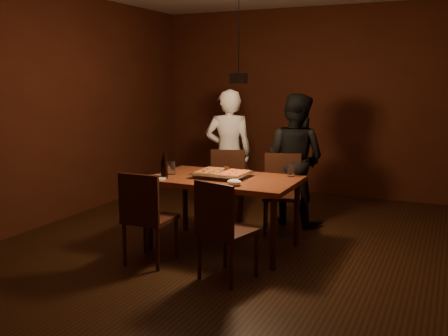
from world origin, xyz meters
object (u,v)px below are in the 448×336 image
at_px(chair_far_right, 282,185).
at_px(plate_slice, 155,177).
at_px(diner_white, 229,153).
at_px(pendant_lamp, 239,77).
at_px(beer_bottle_b, 164,166).
at_px(pizza_tray, 222,175).
at_px(dining_table, 224,185).
at_px(chair_near_left, 145,210).
at_px(diner_dark, 295,159).
at_px(beer_bottle_a, 164,165).
at_px(chair_far_left, 227,180).
at_px(chair_near_right, 222,222).

xyz_separation_m(chair_far_right, plate_slice, (-0.98, -1.16, 0.22)).
xyz_separation_m(diner_white, pendant_lamp, (0.67, -1.25, 0.95)).
xyz_separation_m(chair_far_right, beer_bottle_b, (-0.90, -1.09, 0.33)).
xyz_separation_m(chair_far_right, pizza_tray, (-0.38, -0.82, 0.24)).
height_order(diner_white, pendant_lamp, pendant_lamp).
bearing_deg(dining_table, diner_white, 112.34).
relative_size(chair_near_left, beer_bottle_b, 2.03).
xyz_separation_m(diner_white, diner_dark, (0.87, 0.02, -0.02)).
relative_size(chair_near_left, plate_slice, 2.00).
xyz_separation_m(chair_near_left, beer_bottle_a, (-0.07, 0.46, 0.35)).
bearing_deg(pendant_lamp, plate_slice, -161.85).
bearing_deg(dining_table, chair_far_right, 67.01).
height_order(dining_table, diner_white, diner_white).
bearing_deg(plate_slice, chair_far_left, 76.78).
relative_size(plate_slice, pendant_lamp, 0.22).
height_order(plate_slice, pendant_lamp, pendant_lamp).
relative_size(chair_far_right, diner_dark, 0.33).
bearing_deg(diner_dark, beer_bottle_a, 72.57).
bearing_deg(chair_far_left, diner_white, -86.46).
bearing_deg(pizza_tray, chair_far_left, 111.19).
bearing_deg(chair_far_right, dining_table, 49.74).
relative_size(dining_table, chair_near_right, 2.93).
height_order(chair_far_left, pizza_tray, chair_far_left).
xyz_separation_m(chair_far_left, chair_near_left, (-0.12, -1.58, 0.00)).
height_order(pizza_tray, plate_slice, pizza_tray).
height_order(chair_far_left, chair_near_right, same).
height_order(dining_table, diner_dark, diner_dark).
distance_m(chair_near_right, diner_white, 2.17).
height_order(chair_near_left, pizza_tray, chair_near_left).
bearing_deg(chair_far_right, beer_bottle_a, 34.34).
bearing_deg(dining_table, chair_near_right, -66.25).
distance_m(pizza_tray, plate_slice, 0.69).
bearing_deg(pendant_lamp, beer_bottle_a, -162.98).
xyz_separation_m(chair_far_left, pizza_tray, (0.32, -0.82, 0.24)).
bearing_deg(plate_slice, chair_near_left, -69.24).
relative_size(beer_bottle_b, plate_slice, 0.99).
distance_m(chair_far_right, diner_dark, 0.45).
bearing_deg(dining_table, chair_far_left, 112.83).
xyz_separation_m(chair_near_left, chair_near_right, (0.82, -0.05, 0.00)).
xyz_separation_m(beer_bottle_a, beer_bottle_b, (-0.01, 0.02, -0.01)).
height_order(chair_far_left, diner_dark, diner_dark).
xyz_separation_m(pizza_tray, beer_bottle_a, (-0.50, -0.30, 0.11)).
xyz_separation_m(chair_near_right, plate_slice, (-0.97, 0.47, 0.22)).
xyz_separation_m(chair_near_left, beer_bottle_b, (-0.08, 0.48, 0.33)).
height_order(chair_near_left, beer_bottle_b, beer_bottle_b).
bearing_deg(beer_bottle_b, chair_far_left, 79.78).
bearing_deg(chair_far_right, diner_white, -40.17).
xyz_separation_m(pizza_tray, plate_slice, (-0.59, -0.34, -0.01)).
distance_m(chair_near_left, beer_bottle_b, 0.59).
relative_size(chair_far_left, chair_far_right, 1.00).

